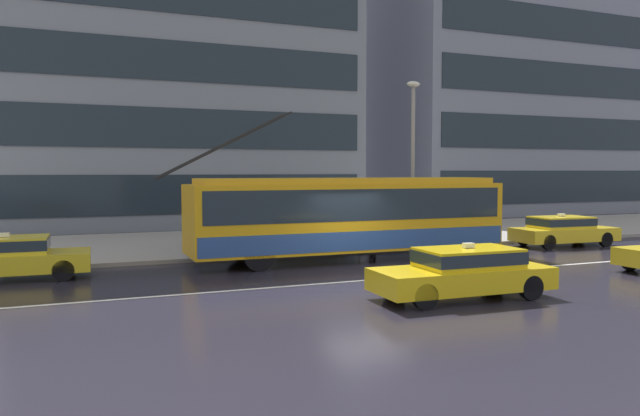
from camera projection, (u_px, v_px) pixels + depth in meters
name	position (u px, v px, depth m)	size (l,w,h in m)	color
ground_plane	(364.00, 273.00, 19.12)	(160.00, 160.00, 0.00)	#23202B
sidewalk_slab	(273.00, 240.00, 27.63)	(80.00, 10.00, 0.14)	gray
lane_centre_line	(382.00, 279.00, 18.01)	(72.00, 0.14, 0.01)	silver
trolleybus	(349.00, 215.00, 21.73)	(12.45, 2.67, 5.19)	gold
taxi_ahead_of_bus	(563.00, 230.00, 25.84)	(4.54, 2.01, 1.39)	yellow
taxi_oncoming_near	(464.00, 271.00, 15.26)	(4.61, 1.87, 1.39)	yellow
taxi_queued_behind_bus	(9.00, 256.00, 17.85)	(4.42, 1.95, 1.39)	yellow
bus_shelter	(309.00, 197.00, 24.63)	(3.86, 1.87, 2.63)	gray
pedestrian_at_shelter	(196.00, 207.00, 24.22)	(1.58, 1.58, 1.98)	navy
pedestrian_approaching_curb	(371.00, 208.00, 24.65)	(1.26, 1.26, 1.99)	black
pedestrian_walking_past	(343.00, 205.00, 26.57)	(1.21, 1.21, 2.02)	#4F563D
street_lamp	(413.00, 148.00, 25.26)	(0.60, 0.32, 6.75)	gray
office_tower_corner_left	(178.00, 17.00, 37.11)	(20.61, 11.00, 25.15)	gray
office_tower_corner_right	(511.00, 89.00, 48.50)	(22.80, 12.54, 19.36)	gray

